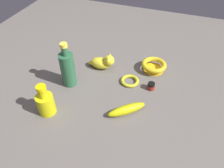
% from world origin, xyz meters
% --- Properties ---
extents(ground, '(2.00, 2.00, 0.00)m').
position_xyz_m(ground, '(0.00, 0.00, 0.00)').
color(ground, '#5B5651').
extents(bottle_tall, '(0.07, 0.07, 0.23)m').
position_xyz_m(bottle_tall, '(-0.22, -0.02, 0.09)').
color(bottle_tall, '#2A5E3D').
rests_on(bottle_tall, ground).
extents(bottle_short, '(0.07, 0.07, 0.15)m').
position_xyz_m(bottle_short, '(-0.22, -0.22, 0.06)').
color(bottle_short, '#C8C110').
rests_on(bottle_short, ground).
extents(nail_polish_jar, '(0.04, 0.04, 0.04)m').
position_xyz_m(nail_polish_jar, '(0.17, 0.08, 0.02)').
color(nail_polish_jar, maroon).
rests_on(nail_polish_jar, ground).
extents(bangle, '(0.09, 0.09, 0.02)m').
position_xyz_m(bangle, '(0.06, 0.09, 0.01)').
color(bangle, gold).
rests_on(bangle, ground).
extents(banana, '(0.16, 0.15, 0.04)m').
position_xyz_m(banana, '(0.11, -0.11, 0.02)').
color(banana, '#BCB70D').
rests_on(banana, ground).
extents(cat_figurine, '(0.15, 0.07, 0.09)m').
position_xyz_m(cat_figurine, '(-0.11, 0.15, 0.04)').
color(cat_figurine, yellow).
rests_on(cat_figurine, ground).
extents(bowl, '(0.13, 0.13, 0.05)m').
position_xyz_m(bowl, '(0.16, 0.23, 0.03)').
color(bowl, gold).
rests_on(bowl, ground).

